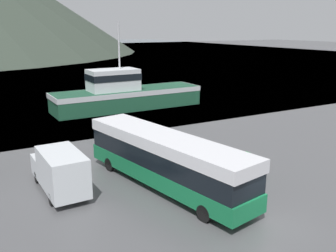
{
  "coord_description": "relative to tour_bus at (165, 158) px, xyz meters",
  "views": [
    {
      "loc": [
        -12.36,
        -12.24,
        9.45
      ],
      "look_at": [
        1.24,
        12.22,
        2.0
      ],
      "focal_mm": 40.0,
      "sensor_mm": 36.0,
      "label": 1
    }
  ],
  "objects": [
    {
      "name": "fishing_boat",
      "position": [
        6.67,
        22.11,
        -0.06
      ],
      "size": [
        17.87,
        4.94,
        10.04
      ],
      "rotation": [
        0.0,
        0.0,
        4.73
      ],
      "color": "#1E5138",
      "rests_on": "water_surface"
    },
    {
      "name": "ground_plane",
      "position": [
        2.27,
        -6.26,
        -1.84
      ],
      "size": [
        400.0,
        400.0,
        0.0
      ],
      "primitive_type": "plane",
      "color": "#4C4C4F"
    },
    {
      "name": "mooring_bollard",
      "position": [
        4.49,
        10.32,
        -1.39
      ],
      "size": [
        0.3,
        0.3,
        0.82
      ],
      "color": "black",
      "rests_on": "ground"
    },
    {
      "name": "storage_bin",
      "position": [
        5.32,
        -1.02,
        -1.1
      ],
      "size": [
        1.16,
        1.08,
        1.46
      ],
      "color": "green",
      "rests_on": "ground"
    },
    {
      "name": "tour_bus",
      "position": [
        0.0,
        0.0,
        0.0
      ],
      "size": [
        4.97,
        13.07,
        3.26
      ],
      "rotation": [
        0.0,
        0.0,
        0.19
      ],
      "color": "#146B3D",
      "rests_on": "ground"
    },
    {
      "name": "delivery_van",
      "position": [
        -5.69,
        2.39,
        -0.48
      ],
      "size": [
        2.24,
        5.85,
        2.59
      ],
      "rotation": [
        0.0,
        0.0,
        0.03
      ],
      "color": "silver",
      "rests_on": "ground"
    }
  ]
}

